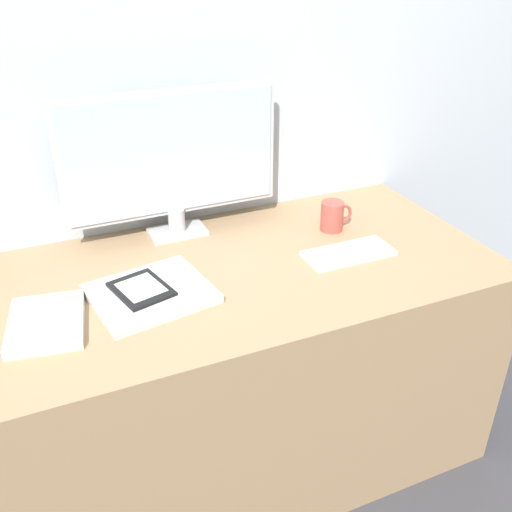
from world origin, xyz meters
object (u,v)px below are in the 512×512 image
object	(u,v)px
ereader	(141,289)
coffee_mug	(333,216)
monitor	(172,160)
keyboard	(349,253)
laptop	(151,294)
notebook	(46,323)

from	to	relation	value
ereader	coffee_mug	xyz separation A→B (m)	(0.65, 0.15, 0.02)
monitor	keyboard	bearing A→B (deg)	-38.91
monitor	laptop	xyz separation A→B (m)	(-0.17, -0.33, -0.23)
monitor	ereader	distance (m)	0.43
monitor	ereader	bearing A→B (deg)	-120.64
ereader	notebook	size ratio (longest dim) A/B	0.74
monitor	laptop	world-z (taller)	monitor
keyboard	laptop	world-z (taller)	laptop
ereader	coffee_mug	bearing A→B (deg)	12.90
notebook	monitor	bearing A→B (deg)	39.70
notebook	coffee_mug	world-z (taller)	coffee_mug
keyboard	ereader	xyz separation A→B (m)	(-0.61, 0.02, 0.02)
monitor	notebook	distance (m)	0.60
monitor	coffee_mug	xyz separation A→B (m)	(0.46, -0.17, -0.19)
keyboard	ereader	world-z (taller)	ereader
coffee_mug	ereader	bearing A→B (deg)	-167.10
ereader	keyboard	bearing A→B (deg)	-1.63
keyboard	coffee_mug	world-z (taller)	coffee_mug
notebook	coffee_mug	distance (m)	0.91
monitor	coffee_mug	world-z (taller)	monitor
monitor	notebook	xyz separation A→B (m)	(-0.43, -0.36, -0.23)
keyboard	ereader	bearing A→B (deg)	178.37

